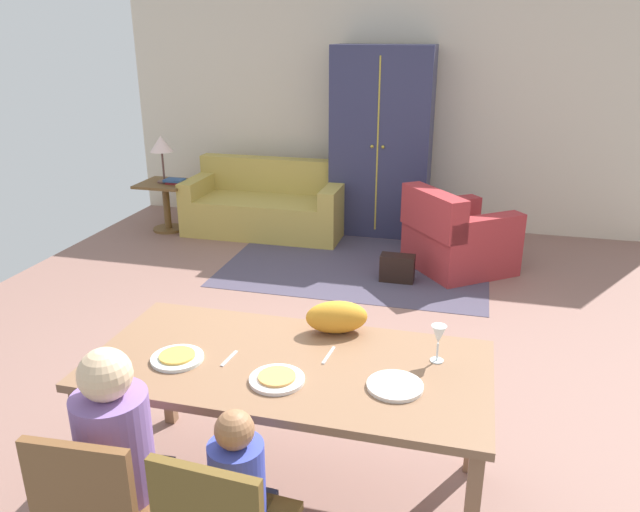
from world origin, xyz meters
TOP-DOWN VIEW (x-y plane):
  - ground_plane at (0.00, 0.47)m, footprint 6.43×6.14m
  - back_wall at (0.00, 3.59)m, footprint 6.43×0.10m
  - dining_table at (0.26, -1.25)m, footprint 1.89×0.91m
  - plate_near_man at (-0.25, -1.37)m, footprint 0.25×0.25m
  - pizza_near_man at (-0.25, -1.37)m, footprint 0.17×0.17m
  - plate_near_child at (0.26, -1.43)m, footprint 0.25×0.25m
  - pizza_near_child at (0.26, -1.43)m, footprint 0.17×0.17m
  - plate_near_woman at (0.78, -1.35)m, footprint 0.25×0.25m
  - wine_glass at (0.94, -1.07)m, footprint 0.07×0.07m
  - fork at (-0.02, -1.30)m, footprint 0.03×0.15m
  - knife at (0.43, -1.15)m, footprint 0.03×0.17m
  - dining_chair_man at (-0.25, -2.06)m, footprint 0.45×0.45m
  - person_man at (-0.26, -1.89)m, footprint 0.30×0.41m
  - cat at (0.41, -0.90)m, footprint 0.35×0.25m
  - area_rug at (-0.04, 2.00)m, footprint 2.60×1.80m
  - couch at (-1.29, 2.86)m, footprint 1.82×0.86m
  - armchair at (0.91, 2.16)m, footprint 1.20×1.20m
  - armoire at (-0.01, 3.20)m, footprint 1.10×0.59m
  - side_table at (-2.45, 2.60)m, footprint 0.56×0.56m
  - table_lamp at (-2.45, 2.60)m, footprint 0.26×0.26m
  - book_lower at (-2.28, 2.58)m, footprint 0.22×0.16m
  - book_upper at (-2.30, 2.57)m, footprint 0.22×0.16m
  - handbag at (0.41, 1.70)m, footprint 0.32×0.16m

SIDE VIEW (x-z plane):
  - ground_plane at x=0.00m, z-range -0.02..0.00m
  - area_rug at x=-0.04m, z-range 0.00..0.01m
  - handbag at x=0.41m, z-range 0.00..0.26m
  - couch at x=-1.29m, z-range -0.11..0.71m
  - armchair at x=0.91m, z-range -0.09..0.73m
  - side_table at x=-2.45m, z-range 0.09..0.67m
  - dining_chair_man at x=-0.25m, z-range 0.06..0.93m
  - person_man at x=-0.26m, z-range -0.04..1.07m
  - book_lower at x=-2.28m, z-range 0.58..0.61m
  - book_upper at x=-2.30m, z-range 0.61..0.64m
  - dining_table at x=0.26m, z-range 0.31..1.07m
  - fork at x=-0.02m, z-range 0.76..0.77m
  - knife at x=0.43m, z-range 0.76..0.77m
  - plate_near_man at x=-0.25m, z-range 0.76..0.78m
  - plate_near_child at x=0.26m, z-range 0.76..0.78m
  - plate_near_woman at x=0.78m, z-range 0.76..0.78m
  - pizza_near_man at x=-0.25m, z-range 0.78..0.79m
  - pizza_near_child at x=0.26m, z-range 0.78..0.79m
  - cat at x=0.41m, z-range 0.76..0.93m
  - wine_glass at x=0.94m, z-range 0.80..0.99m
  - table_lamp at x=-2.45m, z-range 0.74..1.28m
  - armoire at x=-0.01m, z-range 0.00..2.10m
  - back_wall at x=0.00m, z-range 0.00..2.70m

